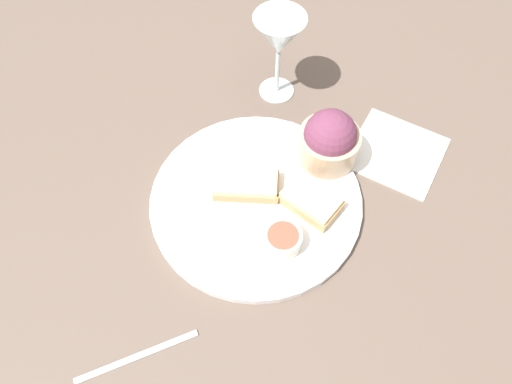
% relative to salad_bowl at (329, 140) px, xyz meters
% --- Properties ---
extents(ground_plane, '(4.00, 4.00, 0.00)m').
position_rel_salad_bowl_xyz_m(ground_plane, '(-0.05, -0.13, -0.05)').
color(ground_plane, brown).
extents(dinner_plate, '(0.33, 0.33, 0.01)m').
position_rel_salad_bowl_xyz_m(dinner_plate, '(-0.05, -0.13, -0.05)').
color(dinner_plate, white).
rests_on(dinner_plate, ground_plane).
extents(salad_bowl, '(0.10, 0.10, 0.09)m').
position_rel_salad_bowl_xyz_m(salad_bowl, '(0.00, 0.00, 0.00)').
color(salad_bowl, tan).
rests_on(salad_bowl, dinner_plate).
extents(sauce_ramekin, '(0.06, 0.06, 0.03)m').
position_rel_salad_bowl_xyz_m(sauce_ramekin, '(0.03, -0.17, -0.02)').
color(sauce_ramekin, beige).
rests_on(sauce_ramekin, dinner_plate).
extents(cheese_toast_near, '(0.11, 0.10, 0.03)m').
position_rel_salad_bowl_xyz_m(cheese_toast_near, '(-0.07, -0.12, -0.03)').
color(cheese_toast_near, tan).
rests_on(cheese_toast_near, dinner_plate).
extents(cheese_toast_far, '(0.09, 0.06, 0.03)m').
position_rel_salad_bowl_xyz_m(cheese_toast_far, '(0.03, -0.10, -0.03)').
color(cheese_toast_far, tan).
rests_on(cheese_toast_far, dinner_plate).
extents(wine_glass, '(0.09, 0.09, 0.16)m').
position_rel_salad_bowl_xyz_m(wine_glass, '(-0.15, 0.08, 0.07)').
color(wine_glass, silver).
rests_on(wine_glass, ground_plane).
extents(napkin, '(0.15, 0.15, 0.01)m').
position_rel_salad_bowl_xyz_m(napkin, '(0.09, 0.08, -0.05)').
color(napkin, white).
rests_on(napkin, ground_plane).
extents(fork, '(0.10, 0.14, 0.01)m').
position_rel_salad_bowl_xyz_m(fork, '(-0.05, -0.41, -0.05)').
color(fork, silver).
rests_on(fork, ground_plane).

